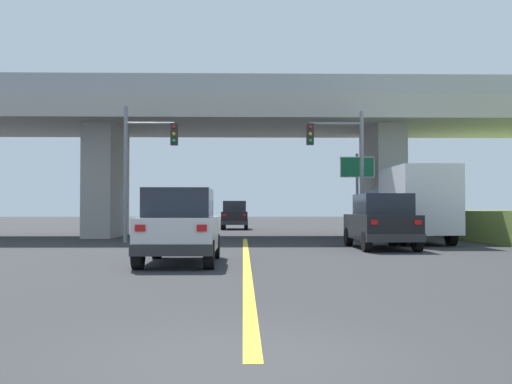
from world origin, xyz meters
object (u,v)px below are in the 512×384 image
at_px(suv_lead, 180,226).
at_px(traffic_signal_nearside, 344,158).
at_px(box_truck, 414,204).
at_px(suv_crossing, 381,221).
at_px(highway_sign, 357,176).
at_px(traffic_signal_farside, 142,158).
at_px(sedan_oncoming, 235,215).

relative_size(suv_lead, traffic_signal_nearside, 0.78).
bearing_deg(box_truck, suv_lead, -132.25).
relative_size(suv_lead, box_truck, 0.67).
xyz_separation_m(suv_crossing, highway_sign, (0.56, 7.87, 2.09)).
height_order(suv_lead, box_truck, box_truck).
xyz_separation_m(box_truck, traffic_signal_farside, (-11.80, 0.57, 2.04)).
bearing_deg(highway_sign, suv_lead, -117.81).
distance_m(suv_lead, highway_sign, 15.91).
xyz_separation_m(box_truck, sedan_oncoming, (-7.98, 18.27, -0.67)).
relative_size(suv_crossing, traffic_signal_nearside, 0.80).
xyz_separation_m(sedan_oncoming, traffic_signal_nearside, (5.14, -17.19, 2.73)).
relative_size(suv_lead, sedan_oncoming, 1.02).
distance_m(box_truck, traffic_signal_nearside, 3.67).
bearing_deg(box_truck, highway_sign, 113.60).
distance_m(suv_lead, traffic_signal_nearside, 13.00).
distance_m(sedan_oncoming, traffic_signal_farside, 18.31).
relative_size(box_truck, traffic_signal_nearside, 1.15).
height_order(suv_crossing, box_truck, box_truck).
height_order(suv_lead, traffic_signal_farside, traffic_signal_farside).
distance_m(suv_crossing, highway_sign, 8.17).
distance_m(box_truck, sedan_oncoming, 19.95).
xyz_separation_m(traffic_signal_nearside, traffic_signal_farside, (-8.96, -0.51, -0.02)).
xyz_separation_m(traffic_signal_nearside, highway_sign, (1.12, 2.87, -0.63)).
bearing_deg(sedan_oncoming, traffic_signal_farside, -102.19).
bearing_deg(suv_crossing, box_truck, 59.33).
distance_m(suv_crossing, traffic_signal_farside, 10.87).
distance_m(box_truck, traffic_signal_farside, 11.99).
bearing_deg(suv_crossing, traffic_signal_nearside, 95.90).
bearing_deg(traffic_signal_farside, highway_sign, 18.55).
distance_m(traffic_signal_farside, highway_sign, 10.65).
height_order(traffic_signal_nearside, highway_sign, traffic_signal_nearside).
bearing_deg(suv_lead, box_truck, 47.75).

